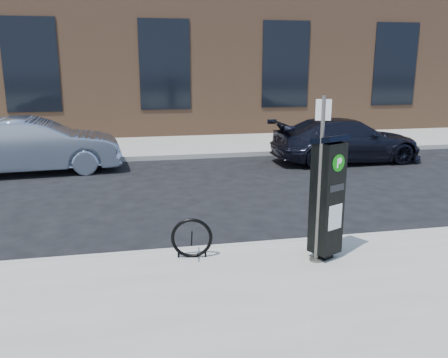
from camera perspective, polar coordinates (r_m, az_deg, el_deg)
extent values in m
plane|color=black|center=(8.13, 0.28, -8.89)|extent=(120.00, 120.00, 0.00)
cube|color=gray|center=(21.61, -7.33, 5.73)|extent=(60.00, 12.00, 0.15)
cube|color=#9E9B93|center=(8.09, 0.31, -8.46)|extent=(60.00, 0.12, 0.16)
cube|color=#9E9B93|center=(15.74, -5.68, 2.66)|extent=(60.00, 0.12, 0.16)
cube|color=brown|center=(24.39, -8.19, 15.90)|extent=(28.00, 10.00, 8.00)
cube|color=black|center=(19.62, -22.22, 12.57)|extent=(2.00, 0.06, 3.50)
cube|color=black|center=(19.37, -7.14, 13.47)|extent=(2.00, 0.06, 3.50)
cube|color=black|center=(20.38, 7.41, 13.49)|extent=(2.00, 0.06, 3.50)
cube|color=black|center=(22.49, 19.88, 12.84)|extent=(2.00, 0.06, 3.50)
cube|color=black|center=(7.74, 11.92, -8.85)|extent=(0.27, 0.27, 0.10)
cube|color=black|center=(7.43, 12.28, -2.28)|extent=(0.52, 0.50, 1.74)
cube|color=black|center=(7.23, 12.66, 4.68)|extent=(0.58, 0.55, 0.16)
cylinder|color=#086209|center=(7.18, 13.61, 1.88)|extent=(0.24, 0.12, 0.26)
cube|color=white|center=(7.18, 13.61, 1.88)|extent=(0.09, 0.05, 0.14)
cube|color=silver|center=(7.39, 13.24, -4.49)|extent=(0.26, 0.13, 0.39)
cube|color=black|center=(7.26, 13.44, -1.04)|extent=(0.28, 0.14, 0.10)
cylinder|color=#57514D|center=(7.61, 10.99, -9.50)|extent=(0.20, 0.20, 0.03)
cylinder|color=#57514D|center=(7.20, 11.45, -0.32)|extent=(0.06, 0.06, 2.54)
cube|color=silver|center=(7.02, 11.88, 8.14)|extent=(0.22, 0.08, 0.30)
torus|color=black|center=(7.49, -3.90, -7.11)|extent=(0.65, 0.15, 0.65)
cylinder|color=black|center=(7.60, -5.50, -8.92)|extent=(0.03, 0.03, 0.13)
cylinder|color=black|center=(7.59, -2.24, -8.90)|extent=(0.03, 0.03, 0.13)
imported|color=gray|center=(14.69, -21.85, 3.74)|extent=(4.93, 2.06, 1.59)
imported|color=black|center=(15.66, 14.49, 4.54)|extent=(4.85, 2.07, 1.40)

